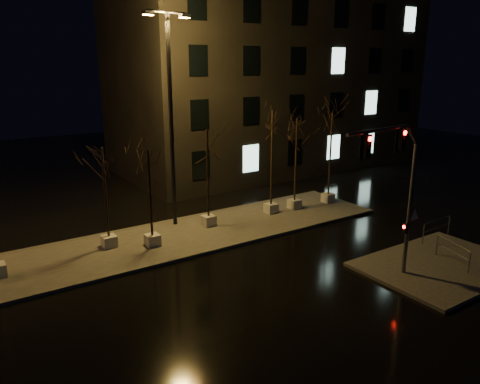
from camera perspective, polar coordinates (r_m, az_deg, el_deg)
ground at (r=19.87m, az=2.13°, el=-10.61°), size 90.00×90.00×0.00m
median at (r=24.55m, az=-6.09°, el=-5.22°), size 22.00×5.00×0.15m
sidewalk_corner at (r=22.76m, az=23.30°, el=-8.21°), size 7.00×5.00×0.15m
building at (r=40.63m, az=3.52°, el=13.85°), size 25.00×12.00×15.00m
tree_1 at (r=22.50m, az=-16.31°, el=2.58°), size 1.80×1.80×4.99m
tree_2 at (r=22.20m, az=-11.05°, el=2.38°), size 1.80×1.80×4.81m
tree_3 at (r=24.55m, az=-4.00°, el=4.95°), size 1.80×1.80×5.39m
tree_4 at (r=26.64m, az=3.95°, el=7.09°), size 1.80×1.80×6.17m
tree_5 at (r=27.68m, az=6.90°, el=6.39°), size 1.80×1.80×5.57m
tree_6 at (r=29.29m, az=11.09°, el=7.01°), size 1.80×1.80×5.76m
traffic_signal_mast at (r=19.10m, az=18.80°, el=1.29°), size 5.19×0.66×6.36m
streetlight_main at (r=24.66m, az=-8.45°, el=10.18°), size 2.74×0.85×11.01m
guard_rail_a at (r=25.48m, az=22.88°, el=-3.86°), size 2.35×0.18×1.02m
guard_rail_b at (r=22.72m, az=24.51°, el=-6.45°), size 0.67×2.00×0.99m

